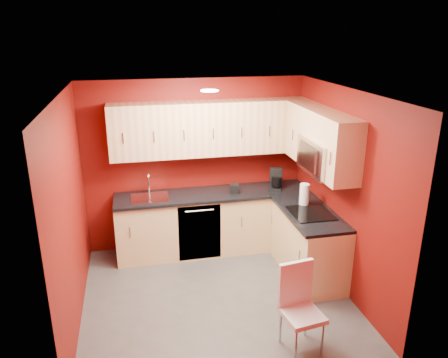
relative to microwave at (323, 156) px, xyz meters
name	(u,v)px	position (x,y,z in m)	size (l,w,h in m)	color
floor	(216,296)	(-1.39, -0.20, -1.66)	(3.20, 3.20, 0.00)	#4D4A47
ceiling	(215,93)	(-1.39, -0.20, 0.84)	(3.20, 3.20, 0.00)	white
wall_back	(196,165)	(-1.39, 1.30, -0.41)	(3.20, 3.20, 0.00)	#610E09
wall_front	(250,269)	(-1.39, -1.70, -0.41)	(3.20, 3.20, 0.00)	#610E09
wall_left	(70,214)	(-2.99, -0.20, -0.41)	(3.00, 3.00, 0.00)	#610E09
wall_right	(343,192)	(0.21, -0.20, -0.41)	(3.00, 3.00, 0.00)	#610E09
base_cabinets_back	(213,223)	(-1.19, 1.00, -1.22)	(2.80, 0.60, 0.87)	#E7C284
base_cabinets_right	(308,245)	(-0.09, 0.05, -1.22)	(0.60, 1.30, 0.87)	#E7C284
countertop_back	(213,194)	(-1.19, 0.99, -0.77)	(2.80, 0.63, 0.04)	black
countertop_right	(310,214)	(-0.11, 0.04, -0.77)	(0.63, 1.27, 0.04)	black
upper_cabinets_back	(211,128)	(-1.19, 1.13, 0.17)	(2.80, 0.35, 0.75)	#DBAC7C
upper_cabinets_right	(319,134)	(0.03, 0.24, 0.23)	(0.35, 1.55, 0.75)	#DBAC7C
microwave	(323,156)	(0.00, 0.00, 0.00)	(0.42, 0.76, 0.42)	silver
cooktop	(311,213)	(-0.11, 0.00, -0.74)	(0.50, 0.55, 0.01)	black
sink	(150,195)	(-2.09, 1.00, -0.72)	(0.52, 0.42, 0.35)	silver
dishwasher_front	(200,233)	(-1.44, 0.71, -1.22)	(0.60, 0.02, 0.82)	black
downlight	(209,91)	(-1.39, 0.10, 0.82)	(0.20, 0.20, 0.01)	white
coffee_maker	(276,179)	(-0.27, 0.94, -0.60)	(0.18, 0.24, 0.30)	black
napkin_holder	(235,189)	(-0.90, 0.91, -0.68)	(0.12, 0.12, 0.13)	black
paper_towel	(304,195)	(-0.09, 0.28, -0.60)	(0.17, 0.17, 0.30)	silver
dining_chair	(302,310)	(-0.73, -1.31, -1.20)	(0.38, 0.39, 0.93)	silver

